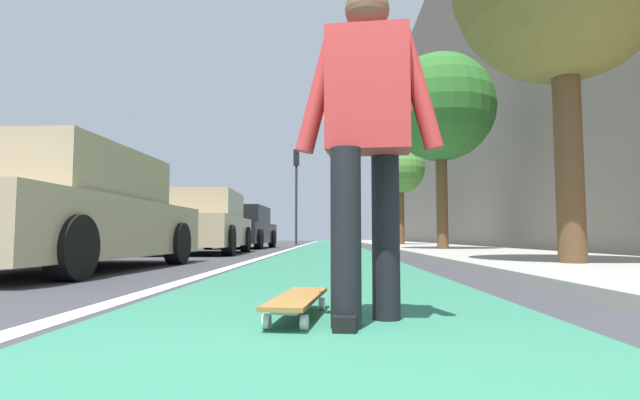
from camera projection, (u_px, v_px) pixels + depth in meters
The scene contains 13 objects.
ground_plane at pixel (330, 255), 10.86m from camera, with size 80.00×80.00×0.00m, color #38383D.
bike_lane_paint at pixel (331, 245), 24.81m from camera, with size 56.00×2.34×0.00m, color #2D7256.
lane_stripe_white at pixel (300, 246), 20.86m from camera, with size 52.00×0.16×0.01m, color silver.
sidewalk_curb at pixel (414, 246), 18.76m from camera, with size 52.00×3.20×0.11m, color #9E9B93.
building_facade at pixel (451, 105), 23.19m from camera, with size 40.00×1.20×13.38m, color #635B51.
skateboard at pixel (298, 300), 2.45m from camera, with size 0.86×0.29×0.11m.
skater_person at pixel (367, 128), 2.36m from camera, with size 0.44×0.72×1.64m.
parked_car_near at pixel (69, 213), 5.95m from camera, with size 4.55×2.05×1.47m.
parked_car_mid at pixel (204, 224), 11.79m from camera, with size 4.26×2.01×1.49m.
parked_car_far at pixel (243, 228), 17.39m from camera, with size 4.58×2.03×1.49m.
traffic_light at pixel (296, 180), 24.39m from camera, with size 0.33×0.28×4.78m.
street_tree_mid at pixel (440, 108), 12.48m from camera, with size 2.78×2.78×5.12m.
street_tree_far at pixel (400, 170), 19.75m from camera, with size 1.98×1.98×4.15m.
Camera 1 is at (-0.92, -0.04, 0.41)m, focal length 27.34 mm.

